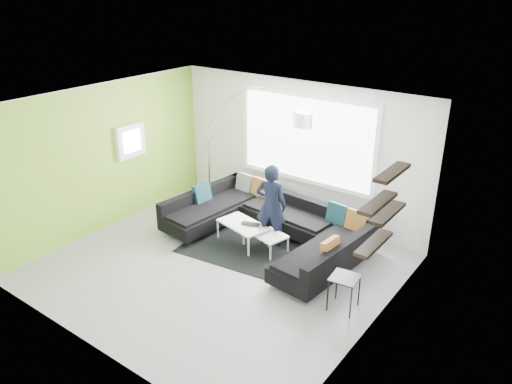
% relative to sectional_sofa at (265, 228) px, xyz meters
% --- Properties ---
extents(ground, '(5.50, 5.50, 0.00)m').
position_rel_sectional_sofa_xyz_m(ground, '(-0.18, -1.14, -0.34)').
color(ground, slate).
rests_on(ground, ground).
extents(room_shell, '(5.54, 5.04, 2.82)m').
position_rel_sectional_sofa_xyz_m(room_shell, '(-0.14, -0.93, 1.47)').
color(room_shell, silver).
rests_on(room_shell, ground).
extents(sectional_sofa, '(3.72, 2.51, 0.76)m').
position_rel_sectional_sofa_xyz_m(sectional_sofa, '(0.00, 0.00, 0.00)').
color(sectional_sofa, black).
rests_on(sectional_sofa, ground).
extents(rug, '(2.62, 2.05, 0.01)m').
position_rel_sectional_sofa_xyz_m(rug, '(-0.09, -0.20, -0.33)').
color(rug, black).
rests_on(rug, ground).
extents(coffee_table, '(1.34, 0.96, 0.40)m').
position_rel_sectional_sofa_xyz_m(coffee_table, '(-0.12, -0.18, -0.14)').
color(coffee_table, white).
rests_on(coffee_table, ground).
extents(arc_lamp, '(2.65, 1.64, 2.62)m').
position_rel_sectional_sofa_xyz_m(arc_lamp, '(-2.11, 0.89, 0.98)').
color(arc_lamp, white).
rests_on(arc_lamp, ground).
extents(side_table, '(0.44, 0.44, 0.54)m').
position_rel_sectional_sofa_xyz_m(side_table, '(2.07, -0.90, -0.06)').
color(side_table, black).
rests_on(side_table, ground).
extents(person, '(0.79, 0.71, 1.56)m').
position_rel_sectional_sofa_xyz_m(person, '(0.07, 0.08, 0.44)').
color(person, black).
rests_on(person, ground).
extents(laptop, '(0.49, 0.44, 0.03)m').
position_rel_sectional_sofa_xyz_m(laptop, '(-0.20, -0.20, 0.07)').
color(laptop, black).
rests_on(laptop, coffee_table).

